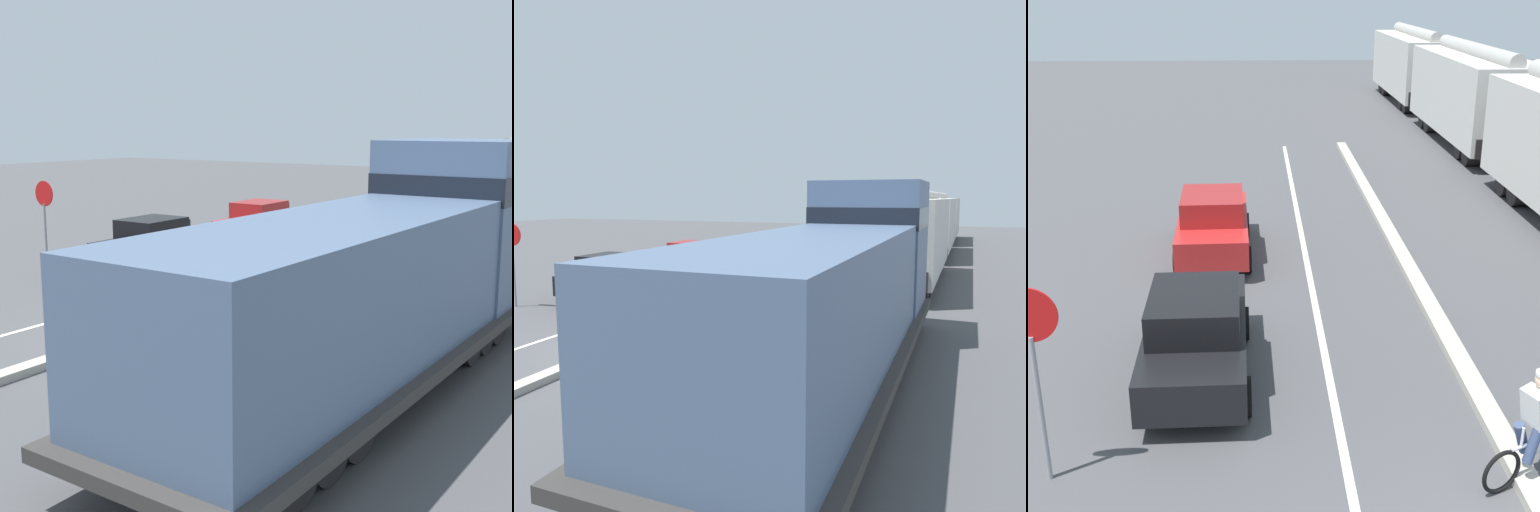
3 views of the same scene
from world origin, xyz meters
The scene contains 8 objects.
median_curb centered at (0.00, 6.00, 0.08)m, with size 0.36×36.00×0.16m, color #B2AD9E.
lane_stripe centered at (-2.40, 6.00, 0.00)m, with size 0.14×36.00×0.01m, color silver.
hopper_car_middle centered at (5.46, 24.11, 2.08)m, with size 2.90×10.60×4.18m.
hopper_car_trailing centered at (5.46, 35.71, 2.08)m, with size 2.90×10.60×4.18m.
parked_car_black centered at (-4.70, 5.34, 0.82)m, with size 1.90×4.23×1.62m.
parked_car_red centered at (-4.71, 11.34, 0.82)m, with size 1.92×4.24×1.62m.
cyclist centered at (0.06, 2.26, 0.82)m, with size 1.58×0.80×1.71m.
stop_sign centered at (-6.56, 2.62, 2.02)m, with size 0.76×0.08×2.88m.
Camera 3 is at (-3.64, -5.69, 6.45)m, focal length 50.00 mm.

